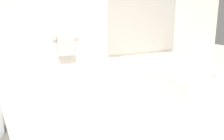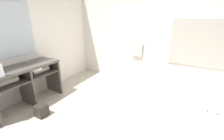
# 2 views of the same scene
# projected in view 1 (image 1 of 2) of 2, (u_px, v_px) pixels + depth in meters

# --- Properties ---
(wall_back_with_blinds) EXTENTS (7.40, 0.13, 2.70)m
(wall_back_with_blinds) POSITION_uv_depth(u_px,v_px,m) (82.00, 23.00, 4.66)
(wall_back_with_blinds) COLOR white
(wall_back_with_blinds) RESTS_ON ground_plane
(bathtub) EXTENTS (1.05, 1.88, 0.68)m
(bathtub) POSITION_uv_depth(u_px,v_px,m) (171.00, 80.00, 4.70)
(bathtub) COLOR silver
(bathtub) RESTS_ON ground_plane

